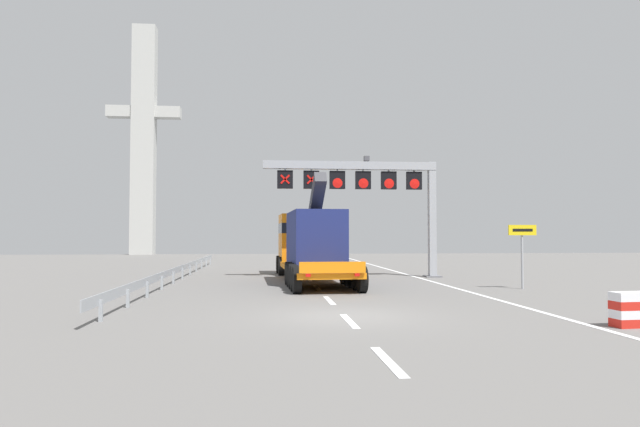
{
  "coord_description": "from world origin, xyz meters",
  "views": [
    {
      "loc": [
        -2.24,
        -16.53,
        2.36
      ],
      "look_at": [
        0.5,
        12.33,
        3.49
      ],
      "focal_mm": 31.73,
      "sensor_mm": 36.0,
      "label": 1
    }
  ],
  "objects_px": {
    "bridge_pylon_distant": "(144,137)",
    "overhead_lane_gantry": "(372,185)",
    "exit_sign_yellow": "(522,242)",
    "crash_barrier_striped": "(632,310)",
    "heavy_haul_truck_orange": "(309,242)"
  },
  "relations": [
    {
      "from": "heavy_haul_truck_orange",
      "to": "exit_sign_yellow",
      "type": "distance_m",
      "value": 11.01
    },
    {
      "from": "heavy_haul_truck_orange",
      "to": "crash_barrier_striped",
      "type": "xyz_separation_m",
      "value": [
        7.12,
        -16.56,
        -1.54
      ]
    },
    {
      "from": "heavy_haul_truck_orange",
      "to": "bridge_pylon_distant",
      "type": "distance_m",
      "value": 46.59
    },
    {
      "from": "exit_sign_yellow",
      "to": "overhead_lane_gantry",
      "type": "bearing_deg",
      "value": 126.04
    },
    {
      "from": "exit_sign_yellow",
      "to": "bridge_pylon_distant",
      "type": "height_order",
      "value": "bridge_pylon_distant"
    },
    {
      "from": "overhead_lane_gantry",
      "to": "exit_sign_yellow",
      "type": "relative_size",
      "value": 3.56
    },
    {
      "from": "heavy_haul_truck_orange",
      "to": "crash_barrier_striped",
      "type": "bearing_deg",
      "value": -66.74
    },
    {
      "from": "heavy_haul_truck_orange",
      "to": "overhead_lane_gantry",
      "type": "bearing_deg",
      "value": 15.55
    },
    {
      "from": "overhead_lane_gantry",
      "to": "crash_barrier_striped",
      "type": "distance_m",
      "value": 18.54
    },
    {
      "from": "overhead_lane_gantry",
      "to": "exit_sign_yellow",
      "type": "distance_m",
      "value": 9.65
    },
    {
      "from": "exit_sign_yellow",
      "to": "crash_barrier_striped",
      "type": "relative_size",
      "value": 2.72
    },
    {
      "from": "overhead_lane_gantry",
      "to": "heavy_haul_truck_orange",
      "type": "relative_size",
      "value": 0.71
    },
    {
      "from": "bridge_pylon_distant",
      "to": "overhead_lane_gantry",
      "type": "bearing_deg",
      "value": -62.25
    },
    {
      "from": "overhead_lane_gantry",
      "to": "bridge_pylon_distant",
      "type": "bearing_deg",
      "value": 117.75
    },
    {
      "from": "crash_barrier_striped",
      "to": "bridge_pylon_distant",
      "type": "height_order",
      "value": "bridge_pylon_distant"
    }
  ]
}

